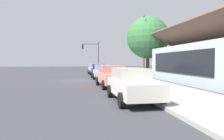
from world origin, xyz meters
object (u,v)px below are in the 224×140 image
object	(u,v)px
car_silver	(95,69)
shade_tree	(148,38)
car_navy	(99,70)
car_skyblue	(104,72)
car_coral	(112,76)
fire_hydrant_red	(126,78)
utility_pole_wooden	(144,45)
traffic_light_main	(92,52)
car_ivory	(132,84)

from	to	relation	value
car_silver	shade_tree	world-z (taller)	shade_tree
shade_tree	car_silver	bearing A→B (deg)	-130.52
car_navy	car_skyblue	xyz separation A→B (m)	(5.31, -0.05, -0.00)
car_silver	car_coral	world-z (taller)	same
shade_tree	fire_hydrant_red	distance (m)	11.03
car_skyblue	utility_pole_wooden	world-z (taller)	utility_pole_wooden
car_silver	traffic_light_main	size ratio (longest dim) A/B	0.84
car_silver	car_navy	xyz separation A→B (m)	(5.35, 0.02, 0.00)
car_coral	traffic_light_main	world-z (taller)	traffic_light_main
car_coral	shade_tree	xyz separation A→B (m)	(-10.77, 6.32, 4.14)
car_navy	car_silver	bearing A→B (deg)	-177.11
utility_pole_wooden	car_coral	bearing A→B (deg)	-29.19
car_coral	car_skyblue	bearing A→B (deg)	176.83
car_coral	car_ivory	xyz separation A→B (m)	(5.91, 0.04, -0.00)
fire_hydrant_red	car_skyblue	bearing A→B (deg)	-157.49
car_skyblue	utility_pole_wooden	bearing A→B (deg)	126.93
shade_tree	utility_pole_wooden	bearing A→B (deg)	-41.54
fire_hydrant_red	shade_tree	bearing A→B (deg)	151.34
fire_hydrant_red	utility_pole_wooden	bearing A→B (deg)	153.16
utility_pole_wooden	fire_hydrant_red	world-z (taller)	utility_pole_wooden
shade_tree	fire_hydrant_red	world-z (taller)	shade_tree
car_skyblue	car_silver	bearing A→B (deg)	178.26
car_silver	car_skyblue	size ratio (longest dim) A/B	0.93
car_coral	shade_tree	size ratio (longest dim) A/B	0.62
car_navy	car_ivory	bearing A→B (deg)	2.59
shade_tree	car_skyblue	bearing A→B (deg)	-49.98
car_silver	utility_pole_wooden	size ratio (longest dim) A/B	0.58
shade_tree	car_coral	bearing A→B (deg)	-30.43
car_silver	traffic_light_main	world-z (taller)	traffic_light_main
car_ivory	shade_tree	distance (m)	18.29
car_coral	traffic_light_main	distance (m)	20.54
car_silver	utility_pole_wooden	xyz separation A→B (m)	(6.31, 5.44, 3.11)
car_skyblue	shade_tree	world-z (taller)	shade_tree
fire_hydrant_red	car_coral	bearing A→B (deg)	-37.81
shade_tree	car_navy	bearing A→B (deg)	-90.10
car_navy	traffic_light_main	distance (m)	9.96
car_silver	shade_tree	distance (m)	9.24
car_ivory	car_skyblue	bearing A→B (deg)	178.61
car_navy	car_skyblue	size ratio (longest dim) A/B	0.97
traffic_light_main	utility_pole_wooden	bearing A→B (deg)	28.22
car_ivory	utility_pole_wooden	world-z (taller)	utility_pole_wooden
car_ivory	utility_pole_wooden	distance (m)	16.93
car_ivory	fire_hydrant_red	distance (m)	7.96
shade_tree	utility_pole_wooden	size ratio (longest dim) A/B	1.02
car_silver	car_skyblue	xyz separation A→B (m)	(10.66, -0.03, 0.00)
car_skyblue	traffic_light_main	world-z (taller)	traffic_light_main
utility_pole_wooden	fire_hydrant_red	xyz separation A→B (m)	(7.90, -4.00, -3.43)
car_coral	shade_tree	world-z (taller)	shade_tree
car_skyblue	car_ivory	size ratio (longest dim) A/B	1.05
car_ivory	shade_tree	size ratio (longest dim) A/B	0.59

